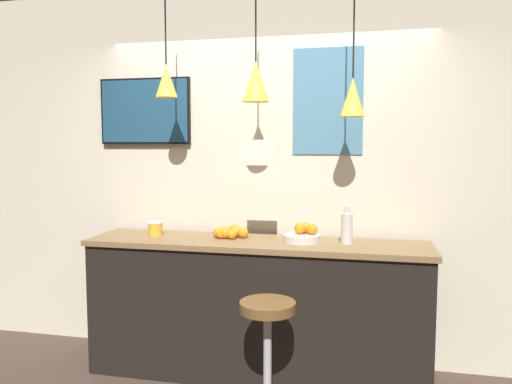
{
  "coord_description": "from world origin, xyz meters",
  "views": [
    {
      "loc": [
        0.78,
        -2.92,
        1.67
      ],
      "look_at": [
        0.0,
        0.51,
        1.35
      ],
      "focal_mm": 35.0,
      "sensor_mm": 36.0,
      "label": 1
    }
  ],
  "objects_px": {
    "bar_stool": "(268,340)",
    "spread_jar": "(155,229)",
    "fruit_bowl": "(303,235)",
    "juice_bottle": "(347,228)",
    "mounted_tv": "(145,111)"
  },
  "relations": [
    {
      "from": "bar_stool",
      "to": "spread_jar",
      "type": "distance_m",
      "value": 1.29
    },
    {
      "from": "mounted_tv",
      "to": "spread_jar",
      "type": "bearing_deg",
      "value": -55.71
    },
    {
      "from": "spread_jar",
      "to": "mounted_tv",
      "type": "height_order",
      "value": "mounted_tv"
    },
    {
      "from": "mounted_tv",
      "to": "fruit_bowl",
      "type": "bearing_deg",
      "value": -12.37
    },
    {
      "from": "spread_jar",
      "to": "bar_stool",
      "type": "bearing_deg",
      "value": -31.73
    },
    {
      "from": "juice_bottle",
      "to": "mounted_tv",
      "type": "height_order",
      "value": "mounted_tv"
    },
    {
      "from": "juice_bottle",
      "to": "spread_jar",
      "type": "bearing_deg",
      "value": 180.0
    },
    {
      "from": "fruit_bowl",
      "to": "juice_bottle",
      "type": "height_order",
      "value": "juice_bottle"
    },
    {
      "from": "bar_stool",
      "to": "mounted_tv",
      "type": "height_order",
      "value": "mounted_tv"
    },
    {
      "from": "bar_stool",
      "to": "fruit_bowl",
      "type": "bearing_deg",
      "value": 78.48
    },
    {
      "from": "juice_bottle",
      "to": "mounted_tv",
      "type": "relative_size",
      "value": 0.34
    },
    {
      "from": "bar_stool",
      "to": "spread_jar",
      "type": "height_order",
      "value": "spread_jar"
    },
    {
      "from": "fruit_bowl",
      "to": "juice_bottle",
      "type": "xyz_separation_m",
      "value": [
        0.31,
        -0.01,
        0.07
      ]
    },
    {
      "from": "fruit_bowl",
      "to": "juice_bottle",
      "type": "relative_size",
      "value": 1.0
    },
    {
      "from": "juice_bottle",
      "to": "spread_jar",
      "type": "relative_size",
      "value": 2.43
    }
  ]
}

